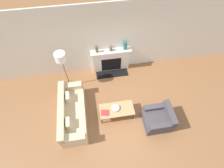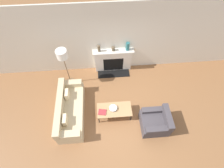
# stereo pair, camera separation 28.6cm
# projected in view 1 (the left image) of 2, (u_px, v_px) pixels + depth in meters

# --- Properties ---
(ground_plane) EXTENTS (18.00, 18.00, 0.00)m
(ground_plane) POSITION_uv_depth(u_px,v_px,m) (126.00, 122.00, 6.01)
(ground_plane) COLOR brown
(wall_back) EXTENTS (18.00, 0.06, 2.90)m
(wall_back) POSITION_uv_depth(u_px,v_px,m) (114.00, 39.00, 6.30)
(wall_back) COLOR silver
(wall_back) RESTS_ON ground_plane
(fireplace) EXTENTS (1.56, 0.59, 1.05)m
(fireplace) POSITION_uv_depth(u_px,v_px,m) (111.00, 61.00, 6.97)
(fireplace) COLOR silver
(fireplace) RESTS_ON ground_plane
(couch) EXTENTS (0.82, 2.11, 0.76)m
(couch) POSITION_uv_depth(u_px,v_px,m) (72.00, 113.00, 5.89)
(couch) COLOR #CCB78E
(couch) RESTS_ON ground_plane
(armchair_near) EXTENTS (0.88, 0.85, 0.74)m
(armchair_near) POSITION_uv_depth(u_px,v_px,m) (158.00, 119.00, 5.78)
(armchair_near) COLOR #423D42
(armchair_near) RESTS_ON ground_plane
(coffee_table) EXTENTS (1.16, 0.57, 0.40)m
(coffee_table) POSITION_uv_depth(u_px,v_px,m) (117.00, 110.00, 5.89)
(coffee_table) COLOR tan
(coffee_table) RESTS_ON ground_plane
(bowl) EXTENTS (0.27, 0.27, 0.07)m
(bowl) POSITION_uv_depth(u_px,v_px,m) (115.00, 108.00, 5.84)
(bowl) COLOR silver
(bowl) RESTS_ON coffee_table
(book) EXTENTS (0.29, 0.25, 0.02)m
(book) POSITION_uv_depth(u_px,v_px,m) (105.00, 113.00, 5.78)
(book) COLOR #9E2D33
(book) RESTS_ON coffee_table
(floor_lamp) EXTENTS (0.37, 0.37, 1.72)m
(floor_lamp) POSITION_uv_depth(u_px,v_px,m) (61.00, 60.00, 5.77)
(floor_lamp) COLOR brown
(floor_lamp) RESTS_ON ground_plane
(mantel_vase_left) EXTENTS (0.10, 0.10, 0.27)m
(mantel_vase_left) POSITION_uv_depth(u_px,v_px,m) (97.00, 49.00, 6.38)
(mantel_vase_left) COLOR brown
(mantel_vase_left) RESTS_ON fireplace
(mantel_vase_center_left) EXTENTS (0.12, 0.12, 0.17)m
(mantel_vase_center_left) POSITION_uv_depth(u_px,v_px,m) (111.00, 49.00, 6.47)
(mantel_vase_center_left) COLOR brown
(mantel_vase_center_left) RESTS_ON fireplace
(mantel_vase_center_right) EXTENTS (0.14, 0.14, 0.33)m
(mantel_vase_center_right) POSITION_uv_depth(u_px,v_px,m) (125.00, 46.00, 6.45)
(mantel_vase_center_right) COLOR #28666B
(mantel_vase_center_right) RESTS_ON fireplace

